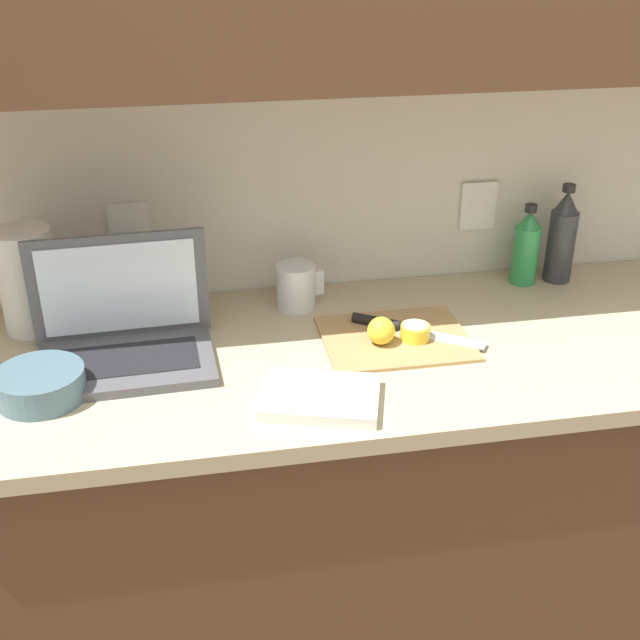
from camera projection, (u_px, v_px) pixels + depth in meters
ground_plane at (445, 630)px, 2.16m from camera, size 12.00×12.00×0.00m
wall_back at (459, 1)px, 1.67m from camera, size 5.20×0.38×2.60m
counter_unit at (466, 493)px, 1.95m from camera, size 2.16×0.66×0.90m
laptop at (123, 332)px, 1.64m from camera, size 0.37×0.25×0.25m
cutting_board at (395, 338)px, 1.73m from camera, size 0.31×0.25×0.01m
knife at (394, 326)px, 1.75m from camera, size 0.27×0.19×0.02m
lemon_half_cut at (416, 332)px, 1.71m from camera, size 0.06×0.06×0.03m
lemon_whole_beside at (381, 331)px, 1.69m from camera, size 0.06×0.06×0.06m
bottle_green_soda at (562, 237)px, 1.96m from camera, size 0.07×0.07×0.25m
bottle_oil_tall at (526, 248)px, 1.96m from camera, size 0.06×0.06×0.20m
measuring_cup at (296, 286)px, 1.85m from camera, size 0.11×0.09×0.10m
bowl_white at (41, 385)px, 1.51m from camera, size 0.17×0.17×0.06m
paper_towel_roll at (28, 280)px, 1.73m from camera, size 0.13×0.13×0.23m
dish_towel at (320, 397)px, 1.51m from camera, size 0.26×0.22×0.02m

